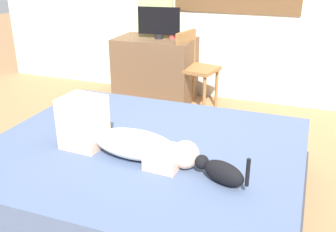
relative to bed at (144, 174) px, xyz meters
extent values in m
plane|color=olive|center=(0.14, 0.00, -0.21)|extent=(16.00, 16.00, 0.00)
cube|color=#38383D|center=(0.00, 0.00, -0.14)|extent=(2.13, 1.79, 0.14)
cube|color=#425170|center=(0.00, 0.00, 0.07)|extent=(2.07, 1.74, 0.29)
ellipsoid|color=silver|center=(0.01, -0.16, 0.30)|extent=(0.57, 0.29, 0.17)
sphere|color=beige|center=(0.35, -0.18, 0.30)|extent=(0.17, 0.17, 0.17)
cube|color=beige|center=(-0.37, -0.14, 0.39)|extent=(0.27, 0.26, 0.34)
cube|color=beige|center=(0.23, -0.17, 0.26)|extent=(0.22, 0.29, 0.08)
ellipsoid|color=black|center=(0.61, -0.27, 0.28)|extent=(0.28, 0.20, 0.13)
sphere|color=black|center=(0.46, -0.21, 0.29)|extent=(0.08, 0.08, 0.08)
cylinder|color=black|center=(0.74, -0.33, 0.35)|extent=(0.03, 0.03, 0.16)
cube|color=brown|center=(-0.72, 1.97, 0.16)|extent=(0.90, 0.56, 0.74)
cylinder|color=black|center=(-0.67, 1.97, 0.55)|extent=(0.10, 0.10, 0.05)
cube|color=black|center=(-0.67, 1.97, 0.73)|extent=(0.48, 0.09, 0.30)
cylinder|color=#B23D38|center=(-0.53, 2.02, 0.57)|extent=(0.07, 0.07, 0.10)
cylinder|color=brown|center=(0.02, 1.97, 0.01)|extent=(0.04, 0.04, 0.44)
cylinder|color=brown|center=(-0.04, 1.68, 0.01)|extent=(0.04, 0.04, 0.44)
cylinder|color=brown|center=(-0.27, 2.03, 0.01)|extent=(0.04, 0.04, 0.44)
cylinder|color=brown|center=(-0.34, 1.74, 0.01)|extent=(0.04, 0.04, 0.44)
cube|color=brown|center=(-0.16, 1.86, 0.25)|extent=(0.45, 0.45, 0.04)
cube|color=brown|center=(-0.32, 1.89, 0.46)|extent=(0.11, 0.38, 0.38)
camera|label=1|loc=(0.97, -2.12, 1.40)|focal=41.39mm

